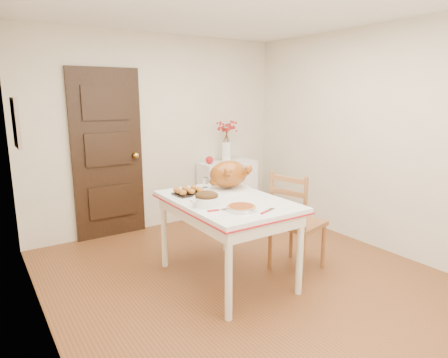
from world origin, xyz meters
TOP-DOWN VIEW (x-y plane):
  - floor at (0.00, 0.00)m, footprint 3.50×4.00m
  - ceiling at (0.00, 0.00)m, footprint 3.50×4.00m
  - wall_back at (0.00, 2.00)m, footprint 3.50×0.00m
  - wall_left at (-1.75, 0.00)m, footprint 0.00×4.00m
  - wall_right at (1.75, 0.00)m, footprint 0.00×4.00m
  - door_back at (-0.70, 1.97)m, footprint 0.85×0.06m
  - photo_board at (-1.73, 1.20)m, footprint 0.03×0.35m
  - sideboard at (0.93, 1.78)m, footprint 0.81×0.36m
  - kitchen_table at (-0.16, 0.16)m, footprint 0.92×1.34m
  - chair_oak at (0.57, -0.03)m, footprint 0.54×0.54m
  - berry_vase at (0.91, 1.78)m, footprint 0.30×0.30m
  - apple at (0.63, 1.78)m, footprint 0.11×0.11m
  - turkey_platter at (0.04, 0.44)m, footprint 0.51×0.43m
  - pumpkin_pie at (-0.26, -0.20)m, footprint 0.32×0.32m
  - stuffing_dish at (-0.42, 0.09)m, footprint 0.35×0.31m
  - rolls_tray at (-0.38, 0.50)m, footprint 0.27×0.22m
  - pie_server at (-0.10, -0.35)m, footprint 0.21×0.13m
  - carving_knife at (-0.39, -0.11)m, footprint 0.27×0.11m
  - drinking_glass at (-0.09, 0.66)m, footprint 0.07×0.07m
  - shaker_pair at (0.17, 0.62)m, footprint 0.09×0.04m

SIDE VIEW (x-z plane):
  - floor at x=0.00m, z-range 0.00..0.00m
  - kitchen_table at x=-0.16m, z-range 0.00..0.80m
  - sideboard at x=0.93m, z-range 0.00..0.81m
  - chair_oak at x=0.57m, z-range 0.00..1.02m
  - pie_server at x=-0.10m, z-range 0.80..0.81m
  - carving_knife at x=-0.39m, z-range 0.80..0.81m
  - pumpkin_pie at x=-0.26m, z-range 0.80..0.85m
  - rolls_tray at x=-0.38m, z-range 0.80..0.87m
  - shaker_pair at x=0.17m, z-range 0.80..0.89m
  - drinking_glass at x=-0.09m, z-range 0.80..0.91m
  - stuffing_dish at x=-0.42m, z-range 0.80..0.92m
  - apple at x=0.63m, z-range 0.81..0.92m
  - turkey_platter at x=0.04m, z-range 0.80..1.10m
  - door_back at x=-0.70m, z-range 0.00..2.06m
  - berry_vase at x=0.91m, z-range 0.81..1.40m
  - wall_back at x=0.00m, z-range 0.00..2.50m
  - wall_left at x=-1.75m, z-range 0.00..2.50m
  - wall_right at x=1.75m, z-range 0.00..2.50m
  - photo_board at x=-1.73m, z-range 1.27..1.73m
  - ceiling at x=0.00m, z-range 2.50..2.50m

